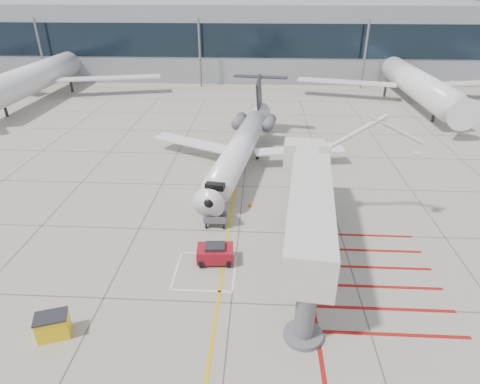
# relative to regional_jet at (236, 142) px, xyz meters

# --- Properties ---
(ground_plane) EXTENTS (260.00, 260.00, 0.00)m
(ground_plane) POSITION_rel_regional_jet_xyz_m (0.83, -14.38, -3.68)
(ground_plane) COLOR gray
(ground_plane) RESTS_ON ground
(regional_jet) EXTENTS (26.32, 31.17, 7.36)m
(regional_jet) POSITION_rel_regional_jet_xyz_m (0.00, 0.00, 0.00)
(regional_jet) COLOR white
(regional_jet) RESTS_ON ground_plane
(jet_bridge) EXTENTS (10.85, 19.64, 7.52)m
(jet_bridge) POSITION_rel_regional_jet_xyz_m (5.69, -14.41, 0.08)
(jet_bridge) COLOR silver
(jet_bridge) RESTS_ON ground_plane
(pushback_tug) EXTENTS (2.63, 1.75, 1.47)m
(pushback_tug) POSITION_rel_regional_jet_xyz_m (-0.59, -14.27, -2.94)
(pushback_tug) COLOR maroon
(pushback_tug) RESTS_ON ground_plane
(spill_bin) EXTENTS (1.94, 1.60, 1.45)m
(spill_bin) POSITION_rel_regional_jet_xyz_m (-8.79, -21.44, -2.96)
(spill_bin) COLOR yellow
(spill_bin) RESTS_ON ground_plane
(baggage_cart) EXTENTS (1.80, 1.14, 1.13)m
(baggage_cart) POSITION_rel_regional_jet_xyz_m (-1.09, -9.58, -3.11)
(baggage_cart) COLOR #535357
(baggage_cart) RESTS_ON ground_plane
(ground_power_unit) EXTENTS (2.79, 1.70, 2.16)m
(ground_power_unit) POSITION_rel_regional_jet_xyz_m (6.67, -8.53, -2.60)
(ground_power_unit) COLOR silver
(ground_power_unit) RESTS_ON ground_plane
(cone_nose) EXTENTS (0.35, 0.35, 0.48)m
(cone_nose) POSITION_rel_regional_jet_xyz_m (-1.39, -7.95, -3.44)
(cone_nose) COLOR #DA640B
(cone_nose) RESTS_ON ground_plane
(cone_side) EXTENTS (0.31, 0.31, 0.44)m
(cone_side) POSITION_rel_regional_jet_xyz_m (1.59, -6.31, -3.46)
(cone_side) COLOR #DF420B
(cone_side) RESTS_ON ground_plane
(terminal_building) EXTENTS (180.00, 28.00, 14.00)m
(terminal_building) POSITION_rel_regional_jet_xyz_m (10.83, 55.62, 3.32)
(terminal_building) COLOR gray
(terminal_building) RESTS_ON ground_plane
(terminal_glass_band) EXTENTS (180.00, 0.10, 6.00)m
(terminal_glass_band) POSITION_rel_regional_jet_xyz_m (10.83, 41.57, 4.32)
(terminal_glass_band) COLOR black
(terminal_glass_band) RESTS_ON ground_plane
(bg_aircraft_b) EXTENTS (39.08, 43.42, 13.03)m
(bg_aircraft_b) POSITION_rel_regional_jet_xyz_m (-35.02, 31.62, 2.83)
(bg_aircraft_b) COLOR silver
(bg_aircraft_b) RESTS_ON ground_plane
(bg_aircraft_c) EXTENTS (36.43, 40.47, 12.14)m
(bg_aircraft_c) POSITION_rel_regional_jet_xyz_m (26.68, 31.62, 2.39)
(bg_aircraft_c) COLOR silver
(bg_aircraft_c) RESTS_ON ground_plane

